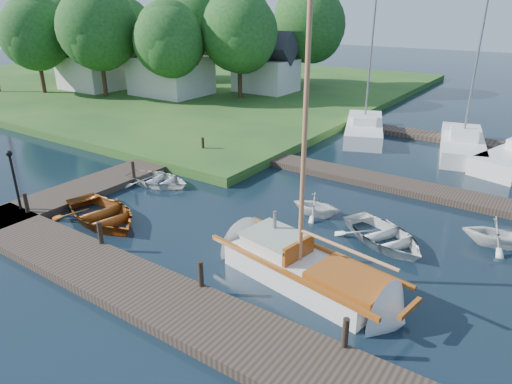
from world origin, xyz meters
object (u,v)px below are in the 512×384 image
Objects in this scene: mooring_post_0 at (26,203)px; dinghy at (101,211)px; mooring_post_5 at (203,145)px; tree_2 at (169,40)px; marina_boat_0 at (364,127)px; tree_6 at (56,28)px; tree_5 at (126,30)px; tender_c at (384,233)px; mooring_post_1 at (100,233)px; house_c at (266,68)px; tree_0 at (35,34)px; tree_4 at (197,21)px; lamp_post at (13,172)px; sailboat at (308,273)px; mooring_post_4 at (133,170)px; tender_a at (158,178)px; tree_3 at (240,32)px; tree_7 at (309,24)px; tender_b at (317,203)px; mooring_post_2 at (201,274)px; tree_1 at (98,28)px; house_b at (93,64)px; marina_boat_2 at (462,143)px; tender_d at (498,231)px; mooring_post_3 at (345,333)px; house_a at (170,65)px.

dinghy is at bearing 30.00° from mooring_post_0.
tree_2 is at bearing 140.55° from mooring_post_5.
marina_boat_0 reaches higher than tree_6.
tender_c is at bearing -28.64° from tree_5.
mooring_post_0 is 22.22m from tree_2.
mooring_post_1 is 29.22m from house_c.
mooring_post_5 is 0.10× the size of tree_0.
tree_4 reaches higher than tree_5.
sailboat is (11.80, 2.28, -1.53)m from lamp_post.
mooring_post_4 is 0.09× the size of tree_6.
house_c is (-8.00, 21.43, 2.25)m from tender_a.
mooring_post_4 is 25.56m from tree_0.
dinghy is at bearing -165.15° from sailboat.
tree_7 is (2.00, 8.00, 0.39)m from tree_3.
tree_5 is at bearing 138.92° from mooring_post_4.
lamp_post is 0.29× the size of tree_0.
tree_7 reaches higher than tree_6.
marina_boat_0 is 1.28× the size of tree_6.
mooring_post_2 is at bearing 172.39° from tender_b.
lamp_post is at bearing 128.43° from dinghy.
tree_4 is at bearing 78.69° from tree_1.
mooring_post_2 is at bearing -66.50° from tree_7.
tree_7 is at bearing 106.16° from mooring_post_1.
house_b is (-29.50, 19.00, 2.07)m from mooring_post_2.
tree_5 reaches higher than tender_a.
mooring_post_5 is 0.09× the size of tree_6.
marina_boat_2 is 1.95× the size of house_c.
house_c is 0.65× the size of tree_5.
mooring_post_0 is at bearing 106.20° from tender_d.
tender_b is 12.60m from marina_boat_2.
tree_7 is (10.00, 4.00, -0.17)m from tree_4.
tree_1 reaches higher than mooring_post_3.
tender_d is at bearing -24.02° from tree_5.
tree_3 is at bearing 123.92° from mooring_post_2.
dinghy is (-1.90, 1.50, -0.27)m from mooring_post_1.
house_a is 11.91m from tree_0.
tree_1 is at bearing 133.18° from lamp_post.
lamp_post is 33.53m from tree_5.
mooring_post_1 is at bearing -73.84° from tree_7.
tender_b is (4.74, 6.75, -0.18)m from mooring_post_1.
tree_3 is (10.00, 6.00, -0.28)m from tree_1.
marina_boat_2 is 23.15m from tree_2.
tender_d is at bearing -16.85° from house_b.
tender_c is at bearing 5.10° from mooring_post_4.
dinghy is at bearing 122.73° from tender_b.
tree_1 reaches higher than tree_0.
tree_2 is 0.97× the size of tree_5.
tree_3 is at bearing 26.57° from tree_0.
mooring_post_5 is 0.09× the size of tree_3.
tender_c is (3.29, 6.05, -0.33)m from mooring_post_2.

